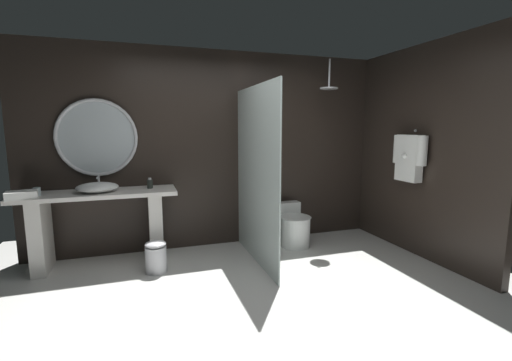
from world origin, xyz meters
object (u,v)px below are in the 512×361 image
(tumbler_cup, at_px, (37,192))
(round_wall_mirror, at_px, (97,138))
(rain_shower_head, at_px, (329,86))
(toilet, at_px, (294,227))
(vessel_sink, at_px, (97,187))
(folded_hand_towel, at_px, (22,195))
(soap_dispenser, at_px, (150,184))
(waste_bin, at_px, (156,256))
(hanging_bathrobe, at_px, (409,156))

(tumbler_cup, height_order, round_wall_mirror, round_wall_mirror)
(rain_shower_head, distance_m, toilet, 1.96)
(tumbler_cup, height_order, rain_shower_head, rain_shower_head)
(rain_shower_head, bearing_deg, toilet, -177.51)
(vessel_sink, xyz_separation_m, folded_hand_towel, (-0.71, -0.14, -0.02))
(soap_dispenser, distance_m, toilet, 1.98)
(soap_dispenser, height_order, waste_bin, soap_dispenser)
(soap_dispenser, bearing_deg, toilet, -4.20)
(hanging_bathrobe, bearing_deg, rain_shower_head, 135.74)
(tumbler_cup, height_order, folded_hand_towel, tumbler_cup)
(round_wall_mirror, xyz_separation_m, waste_bin, (0.59, -0.70, -1.30))
(hanging_bathrobe, xyz_separation_m, folded_hand_towel, (-4.37, 0.62, -0.34))
(vessel_sink, bearing_deg, folded_hand_towel, -168.64)
(tumbler_cup, distance_m, round_wall_mirror, 0.88)
(toilet, relative_size, waste_bin, 1.59)
(tumbler_cup, bearing_deg, folded_hand_towel, -128.17)
(vessel_sink, height_order, toilet, vessel_sink)
(round_wall_mirror, height_order, waste_bin, round_wall_mirror)
(vessel_sink, bearing_deg, hanging_bathrobe, -11.70)
(tumbler_cup, distance_m, soap_dispenser, 1.18)
(vessel_sink, xyz_separation_m, waste_bin, (0.59, -0.41, -0.75))
(tumbler_cup, relative_size, soap_dispenser, 0.70)
(vessel_sink, distance_m, toilet, 2.52)
(soap_dispenser, distance_m, round_wall_mirror, 0.82)
(soap_dispenser, relative_size, waste_bin, 0.36)
(toilet, xyz_separation_m, folded_hand_towel, (-3.13, -0.09, 0.66))
(toilet, xyz_separation_m, waste_bin, (-1.83, -0.35, -0.07))
(hanging_bathrobe, height_order, folded_hand_towel, hanging_bathrobe)
(rain_shower_head, bearing_deg, hanging_bathrobe, -44.26)
(vessel_sink, xyz_separation_m, toilet, (2.43, -0.05, -0.68))
(rain_shower_head, xyz_separation_m, waste_bin, (-2.33, -0.37, -1.97))
(tumbler_cup, bearing_deg, soap_dispenser, 4.32)
(round_wall_mirror, distance_m, hanging_bathrobe, 3.82)
(toilet, bearing_deg, tumbler_cup, 179.10)
(tumbler_cup, distance_m, waste_bin, 1.46)
(vessel_sink, relative_size, round_wall_mirror, 0.50)
(rain_shower_head, bearing_deg, vessel_sink, 179.34)
(round_wall_mirror, relative_size, waste_bin, 2.57)
(round_wall_mirror, bearing_deg, waste_bin, -49.59)
(waste_bin, bearing_deg, vessel_sink, 145.62)
(round_wall_mirror, height_order, folded_hand_towel, round_wall_mirror)
(vessel_sink, distance_m, waste_bin, 1.04)
(vessel_sink, bearing_deg, tumbler_cup, -179.28)
(round_wall_mirror, relative_size, toilet, 1.62)
(toilet, distance_m, waste_bin, 1.87)
(soap_dispenser, xyz_separation_m, waste_bin, (0.02, -0.49, -0.75))
(vessel_sink, relative_size, folded_hand_towel, 1.59)
(toilet, bearing_deg, folded_hand_towel, -178.41)
(hanging_bathrobe, bearing_deg, tumbler_cup, 170.01)
(waste_bin, bearing_deg, folded_hand_towel, 168.53)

